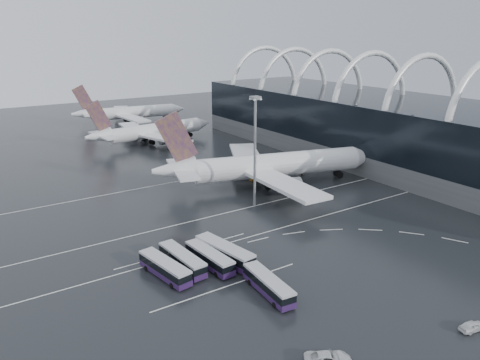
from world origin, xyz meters
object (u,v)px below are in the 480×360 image
airliner_gate_b (150,131)px  airliner_gate_c (128,113)px  bus_row_near_a (165,268)px  gse_cart_belly_b (278,177)px  bus_row_far_c (268,285)px  airliner_main (267,166)px  bus_row_near_d (225,252)px  bus_row_near_b (182,260)px  gse_cart_belly_d (300,173)px  van_curve_a (328,359)px  floodlight_mast (255,138)px  gse_cart_belly_e (254,179)px  bus_row_near_c (209,258)px  van_curve_b (473,326)px

airliner_gate_b → airliner_gate_c: airliner_gate_c is taller
bus_row_near_a → gse_cart_belly_b: bearing=-65.2°
airliner_gate_c → gse_cart_belly_b: bearing=-79.5°
bus_row_far_c → airliner_main: bearing=-31.2°
bus_row_near_d → airliner_main: bearing=-55.6°
bus_row_near_b → bus_row_near_d: (7.67, -1.97, 0.16)m
airliner_gate_c → gse_cart_belly_d: size_ratio=22.01×
bus_row_far_c → gse_cart_belly_d: 66.80m
gse_cart_belly_b → gse_cart_belly_d: (7.91, -0.43, -0.05)m
van_curve_a → floodlight_mast: (25.24, 51.87, 15.77)m
airliner_gate_b → bus_row_near_a: 102.56m
bus_row_near_b → gse_cart_belly_d: 63.47m
van_curve_a → gse_cart_belly_e: van_curve_a is taller
gse_cart_belly_e → airliner_gate_c: bearing=88.8°
airliner_gate_c → van_curve_a: size_ratio=8.52×
airliner_gate_c → bus_row_near_c: (-38.10, -140.06, -2.94)m
bus_row_near_b → gse_cart_belly_b: bus_row_near_b is taller
bus_row_near_d → van_curve_a: bus_row_near_d is taller
bus_row_near_c → bus_row_far_c: (3.25, -13.32, -0.02)m
bus_row_near_d → bus_row_near_c: bearing=82.4°
airliner_gate_b → van_curve_b: bearing=-99.4°
bus_row_far_c → van_curve_b: size_ratio=2.94×
bus_row_near_b → bus_row_near_d: size_ratio=0.91×
van_curve_a → airliner_main: bearing=-1.0°
bus_row_near_a → gse_cart_belly_e: size_ratio=6.44×
van_curve_b → gse_cart_belly_d: 76.68m
airliner_main → bus_row_near_a: bearing=-130.2°
airliner_main → bus_row_near_b: size_ratio=5.07×
van_curve_a → floodlight_mast: size_ratio=0.23×
bus_row_near_a → gse_cart_belly_d: (58.79, 32.86, -1.04)m
gse_cart_belly_e → gse_cart_belly_b: bearing=-22.3°
floodlight_mast → gse_cart_belly_d: bearing=26.8°
bus_row_near_b → airliner_gate_b: bearing=-23.6°
bus_row_far_c → gse_cart_belly_b: bus_row_far_c is taller
bus_row_near_c → gse_cart_belly_e: (35.87, 37.07, -1.12)m
van_curve_b → floodlight_mast: bearing=8.0°
airliner_main → bus_row_near_a: size_ratio=5.02×
airliner_gate_b → van_curve_b: size_ratio=12.49×
bus_row_near_d → bus_row_far_c: 13.41m
bus_row_near_d → floodlight_mast: 33.32m
bus_row_near_d → airliner_gate_c: bearing=-23.1°
bus_row_far_c → gse_cart_belly_e: 60.04m
van_curve_a → van_curve_b: bearing=-76.0°
bus_row_near_c → floodlight_mast: bearing=-53.8°
airliner_gate_b → bus_row_near_d: (-26.74, -96.05, -2.69)m
bus_row_near_b → van_curve_a: bus_row_near_b is taller
bus_row_far_c → gse_cart_belly_b: 61.79m
airliner_main → bus_row_near_d: airliner_main is taller
bus_row_near_b → van_curve_a: 33.29m
airliner_gate_b → floodlight_mast: (-5.30, -75.26, 12.09)m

